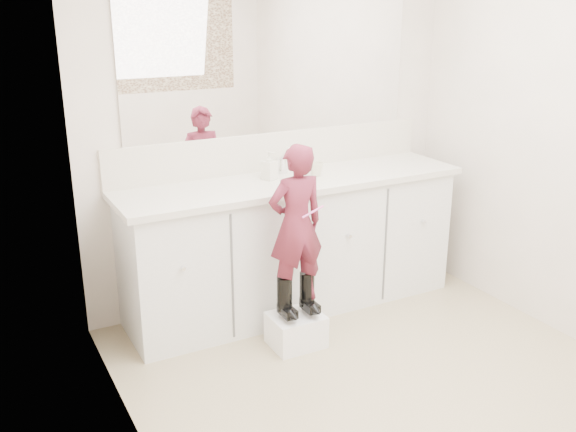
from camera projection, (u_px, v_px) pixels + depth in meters
floor at (404, 398)px, 3.33m from camera, size 3.00×3.00×0.00m
wall_back at (273, 123)px, 4.21m from camera, size 2.60×0.00×2.60m
wall_left at (142, 216)px, 2.37m from camera, size 0.00×3.00×3.00m
vanity_cabinet at (292, 246)px, 4.22m from camera, size 2.20×0.55×0.85m
countertop at (294, 182)px, 4.07m from camera, size 2.28×0.58×0.04m
backsplash at (274, 151)px, 4.26m from camera, size 2.28×0.03×0.25m
mirror at (273, 54)px, 4.06m from camera, size 2.00×0.02×1.00m
faucet at (282, 166)px, 4.19m from camera, size 0.08×0.08×0.10m
cup at (316, 169)px, 4.13m from camera, size 0.12×0.12×0.09m
soap_bottle at (269, 165)px, 4.02m from camera, size 0.11×0.11×0.18m
step_stool at (296, 330)px, 3.82m from camera, size 0.31×0.26×0.20m
boot_left at (284, 298)px, 3.72m from camera, size 0.10×0.17×0.26m
boot_right at (307, 292)px, 3.79m from camera, size 0.10×0.17×0.26m
toddler at (296, 225)px, 3.62m from camera, size 0.34×0.23×0.93m
toothbrush at (313, 212)px, 3.57m from camera, size 0.14×0.01×0.06m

